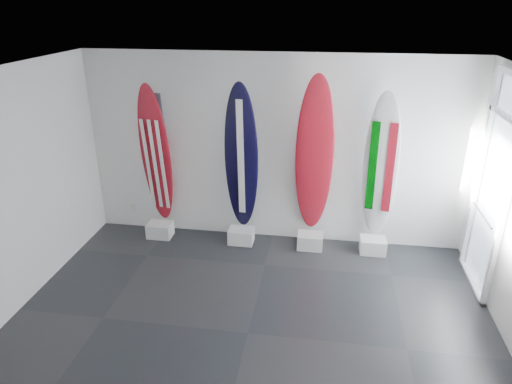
% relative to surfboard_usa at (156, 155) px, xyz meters
% --- Properties ---
extents(floor, '(6.00, 6.00, 0.00)m').
position_rel_surfboard_usa_xyz_m(floor, '(1.87, -2.28, -1.40)').
color(floor, black).
rests_on(floor, ground).
extents(ceiling, '(6.00, 6.00, 0.00)m').
position_rel_surfboard_usa_xyz_m(ceiling, '(1.87, -2.28, 1.60)').
color(ceiling, white).
rests_on(ceiling, wall_back).
extents(wall_back, '(6.00, 0.00, 6.00)m').
position_rel_surfboard_usa_xyz_m(wall_back, '(1.87, 0.22, 0.10)').
color(wall_back, white).
rests_on(wall_back, ground).
extents(display_block_usa, '(0.40, 0.30, 0.24)m').
position_rel_surfboard_usa_xyz_m(display_block_usa, '(0.00, -0.10, -1.28)').
color(display_block_usa, silver).
rests_on(display_block_usa, floor).
extents(surfboard_usa, '(0.58, 0.40, 2.33)m').
position_rel_surfboard_usa_xyz_m(surfboard_usa, '(0.00, 0.00, 0.00)').
color(surfboard_usa, maroon).
rests_on(surfboard_usa, display_block_usa).
extents(display_block_navy, '(0.40, 0.30, 0.24)m').
position_rel_surfboard_usa_xyz_m(display_block_navy, '(1.38, -0.10, -1.28)').
color(display_block_navy, silver).
rests_on(display_block_navy, floor).
extents(surfboard_navy, '(0.56, 0.26, 2.38)m').
position_rel_surfboard_usa_xyz_m(surfboard_navy, '(1.38, 0.00, 0.02)').
color(surfboard_navy, black).
rests_on(surfboard_navy, display_block_navy).
extents(display_block_swiss, '(0.40, 0.30, 0.24)m').
position_rel_surfboard_usa_xyz_m(display_block_swiss, '(2.51, -0.10, -1.28)').
color(display_block_swiss, silver).
rests_on(display_block_swiss, floor).
extents(surfboard_swiss, '(0.59, 0.44, 2.54)m').
position_rel_surfboard_usa_xyz_m(surfboard_swiss, '(2.51, 0.00, 0.10)').
color(surfboard_swiss, maroon).
rests_on(surfboard_swiss, display_block_swiss).
extents(display_block_italy, '(0.40, 0.30, 0.24)m').
position_rel_surfboard_usa_xyz_m(display_block_italy, '(3.49, -0.10, -1.28)').
color(display_block_italy, silver).
rests_on(display_block_italy, floor).
extents(surfboard_italy, '(0.56, 0.33, 2.31)m').
position_rel_surfboard_usa_xyz_m(surfboard_italy, '(3.49, 0.00, -0.01)').
color(surfboard_italy, white).
rests_on(surfboard_italy, display_block_italy).
extents(wall_outlet, '(0.09, 0.02, 0.13)m').
position_rel_surfboard_usa_xyz_m(wall_outlet, '(-0.58, 0.20, -1.05)').
color(wall_outlet, silver).
rests_on(wall_outlet, wall_back).
extents(glass_door, '(0.12, 1.16, 2.85)m').
position_rel_surfboard_usa_xyz_m(glass_door, '(4.84, -0.73, 0.02)').
color(glass_door, white).
rests_on(glass_door, floor).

